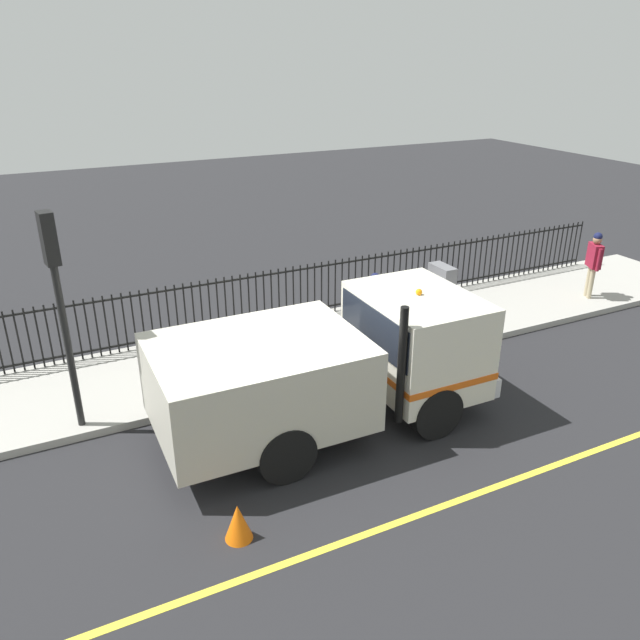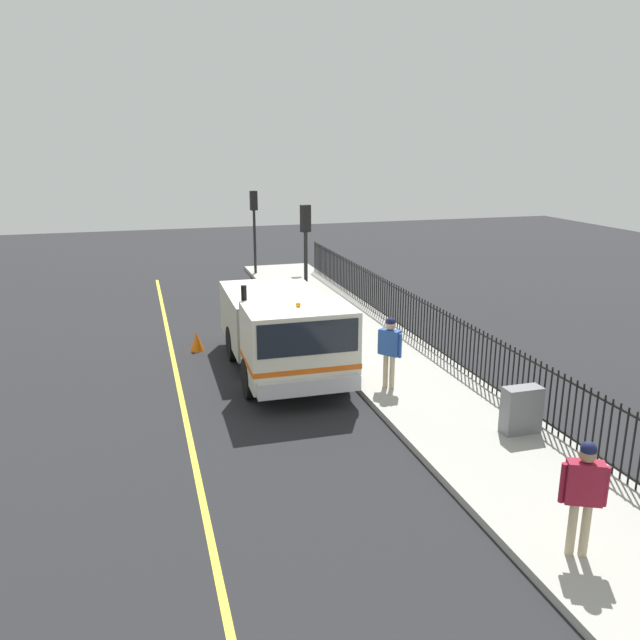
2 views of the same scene
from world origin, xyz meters
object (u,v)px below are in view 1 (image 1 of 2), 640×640
(work_truck, at_px, (341,359))
(traffic_light_near, at_px, (56,279))
(utility_cabinet, at_px, (441,283))
(traffic_cone, at_px, (238,522))
(worker_standing, at_px, (374,303))
(pedestrian_distant, at_px, (594,258))

(work_truck, distance_m, traffic_light_near, 4.87)
(utility_cabinet, relative_size, traffic_cone, 1.74)
(worker_standing, height_order, utility_cabinet, worker_standing)
(pedestrian_distant, xyz_separation_m, traffic_light_near, (-0.51, 12.94, 1.63))
(traffic_light_near, bearing_deg, worker_standing, 84.86)
(traffic_light_near, xyz_separation_m, traffic_cone, (-3.73, -1.61, -2.59))
(work_truck, bearing_deg, pedestrian_distant, 105.07)
(traffic_light_near, bearing_deg, utility_cabinet, 93.65)
(work_truck, height_order, traffic_cone, work_truck)
(work_truck, distance_m, traffic_cone, 3.47)
(work_truck, distance_m, utility_cabinet, 6.26)
(worker_standing, distance_m, pedestrian_distant, 6.74)
(work_truck, xyz_separation_m, traffic_cone, (-2.00, 2.65, -0.99))
(work_truck, bearing_deg, worker_standing, 138.03)
(traffic_light_near, distance_m, traffic_cone, 4.82)
(pedestrian_distant, xyz_separation_m, traffic_cone, (-4.24, 11.34, -0.95))
(pedestrian_distant, xyz_separation_m, utility_cabinet, (1.52, 3.71, -0.60))
(traffic_light_near, relative_size, traffic_cone, 6.83)
(work_truck, height_order, traffic_light_near, traffic_light_near)
(work_truck, xyz_separation_m, utility_cabinet, (3.75, -4.98, -0.63))
(work_truck, xyz_separation_m, traffic_light_near, (1.73, 4.26, 1.60))
(worker_standing, relative_size, utility_cabinet, 1.80)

